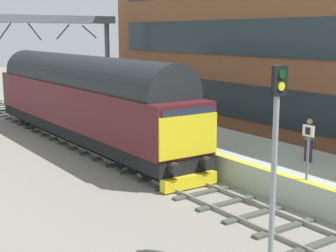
% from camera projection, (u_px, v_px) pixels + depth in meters
% --- Properties ---
extents(ground_plane, '(140.00, 140.00, 0.00)m').
position_uv_depth(ground_plane, '(162.00, 177.00, 20.30)').
color(ground_plane, gray).
rests_on(ground_plane, ground).
extents(track_main, '(2.50, 60.00, 0.15)m').
position_uv_depth(track_main, '(162.00, 176.00, 20.29)').
color(track_main, gray).
rests_on(track_main, ground).
extents(station_platform, '(4.00, 44.00, 1.01)m').
position_uv_depth(station_platform, '(229.00, 153.00, 22.20)').
color(station_platform, '#AAB6A8').
rests_on(station_platform, ground).
extents(diesel_locomotive, '(2.74, 19.14, 4.68)m').
position_uv_depth(diesel_locomotive, '(82.00, 97.00, 25.97)').
color(diesel_locomotive, black).
rests_on(diesel_locomotive, ground).
extents(signal_post_near, '(0.44, 0.22, 5.05)m').
position_uv_depth(signal_post_near, '(275.00, 147.00, 11.91)').
color(signal_post_near, gray).
rests_on(signal_post_near, ground).
extents(platform_number_sign, '(0.10, 0.44, 1.84)m').
position_uv_depth(platform_number_sign, '(308.00, 144.00, 16.18)').
color(platform_number_sign, slate).
rests_on(platform_number_sign, station_platform).
extents(waiting_passenger, '(0.38, 0.51, 1.64)m').
position_uv_depth(waiting_passenger, '(309.00, 136.00, 18.63)').
color(waiting_passenger, '#352840').
rests_on(waiting_passenger, station_platform).
extents(overhead_footbridge, '(9.30, 2.00, 6.95)m').
position_uv_depth(overhead_footbridge, '(49.00, 27.00, 34.16)').
color(overhead_footbridge, slate).
rests_on(overhead_footbridge, ground).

